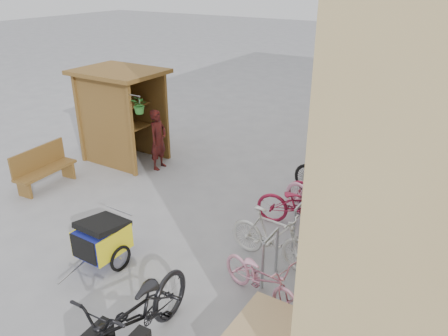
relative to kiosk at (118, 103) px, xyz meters
The scene contains 16 objects.
ground 4.39m from the kiosk, 37.02° to the right, with size 80.00×80.00×0.00m, color #9C9C9E.
kiosk is the anchor object (origin of this frame).
bike_rack 5.67m from the kiosk, ahead, with size 0.05×5.35×0.86m.
bench 2.45m from the kiosk, 100.45° to the right, with size 0.57×1.53×0.95m.
shopping_carts 7.72m from the kiosk, 35.00° to the left, with size 0.62×2.08×1.11m.
child_trailer 4.72m from the kiosk, 50.31° to the right, with size 0.86×1.45×0.85m.
cargo_bike 6.83m from the kiosk, 44.71° to the right, with size 0.93×2.31×1.19m.
person_kiosk 1.42m from the kiosk, ahead, with size 0.56×0.37×1.54m, color maroon.
bike_0 6.52m from the kiosk, 27.57° to the right, with size 0.54×1.56×0.82m, color pink.
bike_1 5.84m from the kiosk, 20.36° to the right, with size 0.46×1.63×0.98m, color silver.
bike_2 5.56m from the kiosk, ahead, with size 0.65×1.86×0.98m, color maroon.
bike_3 5.75m from the kiosk, ahead, with size 0.52×1.83×1.10m, color pink.
bike_4 5.57m from the kiosk, ahead, with size 0.53×1.51×0.79m, color maroon.
bike_5 5.58m from the kiosk, ahead, with size 0.51×1.80×1.08m, color black.
bike_6 5.90m from the kiosk, 15.53° to the left, with size 0.56×1.61×0.84m, color pink.
bike_7 5.93m from the kiosk, 19.39° to the left, with size 0.50×1.79×1.07m, color maroon.
Camera 1 is at (4.73, -5.29, 4.59)m, focal length 35.00 mm.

